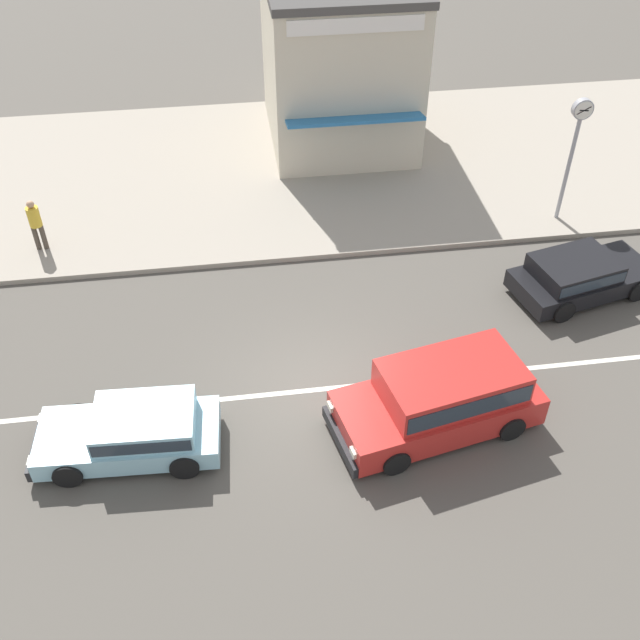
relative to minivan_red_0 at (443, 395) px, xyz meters
The scene contains 9 objects.
ground_plane 2.98m from the minivan_red_0, 152.43° to the left, with size 160.00×160.00×0.00m, color #544F47.
lane_centre_stripe 2.98m from the minivan_red_0, 152.43° to the left, with size 50.40×0.14×0.01m, color silver.
kerb_strip 11.58m from the minivan_red_0, 102.69° to the left, with size 68.00×10.00×0.15m, color #9E9384.
minivan_red_0 is the anchor object (origin of this frame).
hatchback_pale_blue_2 6.46m from the minivan_red_0, behind, with size 3.89×1.88×1.10m.
hatchback_black_5 6.12m from the minivan_red_0, 39.47° to the left, with size 4.08×2.50×1.10m.
street_clock 9.25m from the minivan_red_0, 52.82° to the left, with size 0.57×0.22×3.70m.
pedestrian_near_clock 12.13m from the minivan_red_0, 140.79° to the left, with size 0.34×0.34×1.54m.
shopfront_corner_warung 13.42m from the minivan_red_0, 90.59° to the left, with size 4.72×6.40×5.28m.
Camera 1 is at (-1.53, -11.72, 12.38)m, focal length 42.00 mm.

